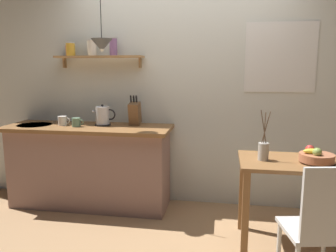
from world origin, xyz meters
name	(u,v)px	position (x,y,z in m)	size (l,w,h in m)	color
ground_plane	(174,224)	(0.00, 0.00, 0.00)	(14.00, 14.00, 0.00)	#A87F56
back_wall	(201,85)	(0.20, 0.65, 1.35)	(6.80, 0.11, 2.70)	silver
kitchen_counter	(90,165)	(-1.00, 0.32, 0.46)	(1.83, 0.63, 0.92)	gray
wall_shelf	(93,52)	(-0.99, 0.49, 1.72)	(1.00, 0.20, 0.32)	tan
dining_table	(289,178)	(1.03, -0.24, 0.61)	(0.85, 0.60, 0.77)	brown
dining_chair_near	(320,224)	(1.11, -0.87, 0.51)	(0.47, 0.46, 0.94)	silver
fruit_bowl	(316,157)	(1.22, -0.28, 0.82)	(0.28, 0.28, 0.14)	#BC704C
twig_vase	(263,151)	(0.80, -0.26, 0.85)	(0.09, 0.09, 0.43)	#B7B2A8
electric_kettle	(103,116)	(-0.84, 0.36, 1.02)	(0.26, 0.17, 0.23)	black
knife_block	(135,113)	(-0.50, 0.44, 1.05)	(0.11, 0.18, 0.33)	brown
coffee_mug_by_sink	(63,121)	(-1.29, 0.30, 0.97)	(0.14, 0.09, 0.10)	white
coffee_mug_spare	(76,122)	(-1.10, 0.24, 0.96)	(0.13, 0.09, 0.10)	slate
pendant_lamp	(102,45)	(-0.75, 0.15, 1.77)	(0.21, 0.21, 0.66)	black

